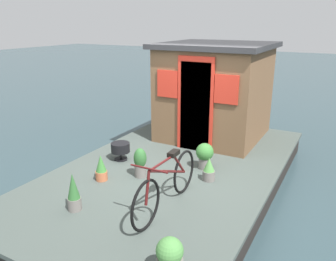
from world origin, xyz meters
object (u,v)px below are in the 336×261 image
Objects in this scene: potted_plant_lavender at (170,258)px; potted_plant_fern at (209,170)px; bicycle at (167,184)px; potted_plant_succulent at (140,162)px; potted_plant_ivy at (101,168)px; potted_plant_rosemary at (74,193)px; potted_plant_sage at (205,154)px; houseboat_cabin at (215,91)px; charcoal_grill at (120,148)px.

potted_plant_fern is (2.16, 0.47, -0.03)m from potted_plant_lavender.
potted_plant_succulent is at bearing 52.22° from bicycle.
potted_plant_fern is (0.80, -1.49, -0.02)m from potted_plant_ivy.
potted_plant_rosemary reaches higher than potted_plant_fern.
potted_plant_sage is at bearing 2.57° from bicycle.
potted_plant_rosemary is at bearing 143.85° from potted_plant_fern.
houseboat_cabin is 3.89m from potted_plant_rosemary.
bicycle is 3.52× the size of potted_plant_succulent.
potted_plant_rosemary is at bearing 154.33° from potted_plant_sage.
potted_plant_ivy reaches higher than charcoal_grill.
potted_plant_succulent is (1.76, 1.49, 0.03)m from potted_plant_lavender.
bicycle is 1.09m from potted_plant_fern.
potted_plant_rosemary is 1.17× the size of potted_plant_sage.
houseboat_cabin reaches higher than potted_plant_ivy.
potted_plant_ivy is at bearing 79.04° from bicycle.
potted_plant_rosemary is 2.08m from potted_plant_fern.
potted_plant_sage is (1.44, 0.06, -0.10)m from bicycle.
potted_plant_ivy is 1.23× the size of charcoal_grill.
potted_plant_sage is 1.33× the size of charcoal_grill.
potted_plant_lavender is 1.12× the size of potted_plant_fern.
potted_plant_ivy is 0.79× the size of potted_plant_rosemary.
potted_plant_lavender is (-2.55, -0.70, -0.05)m from potted_plant_sage.
houseboat_cabin is at bearing 16.62° from potted_plant_sage.
charcoal_grill is (1.69, 0.48, -0.03)m from potted_plant_rosemary.
potted_plant_lavender is 0.88× the size of potted_plant_succulent.
potted_plant_ivy is (-2.91, 0.74, -0.80)m from houseboat_cabin.
potted_plant_sage reaches higher than potted_plant_lavender.
houseboat_cabin is at bearing -7.21° from potted_plant_rosemary.
bicycle is 5.02× the size of charcoal_grill.
potted_plant_fern is (-0.38, -0.24, -0.08)m from potted_plant_sage.
charcoal_grill is at bearing 155.30° from houseboat_cabin.
potted_plant_succulent is at bearing 173.81° from houseboat_cabin.
potted_plant_rosemary is (-0.88, -0.26, 0.05)m from potted_plant_ivy.
charcoal_grill is at bearing 59.24° from potted_plant_succulent.
potted_plant_succulent is at bearing 111.41° from potted_plant_fern.
potted_plant_lavender is 2.21m from potted_plant_fern.
bicycle is 4.07× the size of potted_plant_ivy.
potted_plant_ivy is (0.26, 1.32, -0.16)m from bicycle.
potted_plant_sage is at bearing -45.01° from potted_plant_succulent.
potted_plant_rosemary reaches higher than potted_plant_ivy.
potted_plant_succulent is (0.40, -0.47, 0.05)m from potted_plant_ivy.
charcoal_grill is (0.81, 0.22, 0.02)m from potted_plant_ivy.
potted_plant_fern is (1.06, -0.17, -0.18)m from bicycle.
potted_plant_sage is at bearing -163.38° from houseboat_cabin.
potted_plant_sage is 0.93× the size of potted_plant_succulent.
potted_plant_sage is 1.11m from potted_plant_succulent.
bicycle is (-3.16, -0.58, -0.64)m from houseboat_cabin.
potted_plant_sage is 0.46m from potted_plant_fern.
potted_plant_sage is (2.07, -0.99, 0.01)m from potted_plant_rosemary.
bicycle is 1.45m from potted_plant_sage.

